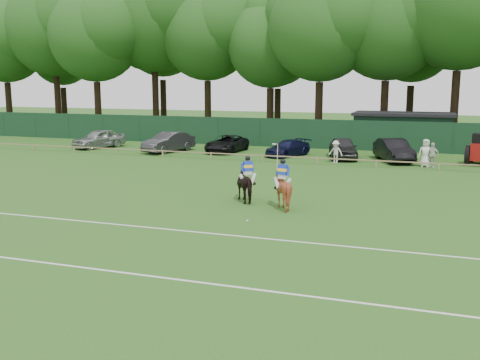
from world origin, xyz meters
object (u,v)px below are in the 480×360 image
at_px(suv_black, 227,144).
at_px(spectator_right, 426,153).
at_px(spectator_mid, 432,155).
at_px(sedan_navy, 288,148).
at_px(sedan_silver, 99,139).
at_px(utility_shed, 403,130).
at_px(polo_ball, 247,221).
at_px(sedan_grey, 169,142).
at_px(estate_black, 394,150).
at_px(horse_dark, 248,184).
at_px(hatch_grey, 343,148).
at_px(horse_chestnut, 282,190).
at_px(spectator_left, 336,152).

height_order(suv_black, spectator_right, spectator_right).
bearing_deg(spectator_mid, sedan_navy, 178.90).
bearing_deg(sedan_silver, spectator_mid, 16.54).
xyz_separation_m(spectator_right, utility_shed, (-2.09, 10.75, 0.59)).
distance_m(sedan_navy, polo_ball, 20.67).
bearing_deg(sedan_navy, utility_shed, 69.86).
relative_size(sedan_grey, estate_black, 0.99).
xyz_separation_m(horse_dark, hatch_grey, (1.97, 16.58, -0.04)).
distance_m(horse_chestnut, suv_black, 20.53).
bearing_deg(sedan_grey, polo_ball, -40.13).
distance_m(sedan_navy, spectator_right, 10.40).
xyz_separation_m(horse_dark, estate_black, (5.67, 16.32, -0.02)).
height_order(horse_chestnut, estate_black, horse_chestnut).
relative_size(sedan_grey, polo_ball, 54.30).
relative_size(suv_black, utility_shed, 0.58).
bearing_deg(suv_black, spectator_mid, -7.59).
xyz_separation_m(horse_chestnut, estate_black, (3.70, 17.21, -0.06)).
xyz_separation_m(sedan_silver, spectator_right, (26.88, -2.04, 0.14)).
height_order(sedan_navy, spectator_right, spectator_right).
distance_m(suv_black, hatch_grey, 9.56).
xyz_separation_m(horse_dark, spectator_left, (1.83, 14.22, -0.04)).
relative_size(horse_chestnut, suv_black, 0.36).
height_order(suv_black, estate_black, estate_black).
bearing_deg(spectator_right, sedan_grey, 175.96).
relative_size(hatch_grey, spectator_left, 2.96).
height_order(sedan_silver, sedan_navy, sedan_silver).
distance_m(sedan_grey, utility_shed, 20.12).
relative_size(suv_black, sedan_navy, 1.15).
height_order(horse_dark, suv_black, horse_dark).
distance_m(hatch_grey, spectator_left, 2.37).
height_order(horse_chestnut, hatch_grey, horse_chestnut).
bearing_deg(suv_black, hatch_grey, -0.73).
relative_size(estate_black, spectator_mid, 2.92).
distance_m(horse_dark, hatch_grey, 16.70).
xyz_separation_m(estate_black, spectator_mid, (2.63, -2.15, 0.03)).
height_order(horse_dark, horse_chestnut, horse_chestnut).
distance_m(horse_dark, spectator_right, 16.33).
height_order(horse_chestnut, utility_shed, utility_shed).
xyz_separation_m(spectator_right, polo_ball, (-6.63, -18.08, -0.90)).
bearing_deg(spectator_left, estate_black, 38.52).
bearing_deg(estate_black, sedan_navy, 155.96).
bearing_deg(horse_chestnut, utility_shed, -87.52).
bearing_deg(spectator_mid, horse_chestnut, -101.02).
bearing_deg(spectator_right, sedan_silver, 176.11).
xyz_separation_m(horse_dark, utility_shed, (5.79, 25.05, 0.70)).
bearing_deg(spectator_left, spectator_mid, 9.39).
xyz_separation_m(sedan_grey, spectator_right, (19.97, -1.57, 0.14)).
bearing_deg(estate_black, horse_chestnut, -124.26).
bearing_deg(hatch_grey, spectator_right, -35.60).
distance_m(sedan_navy, utility_shed, 11.72).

